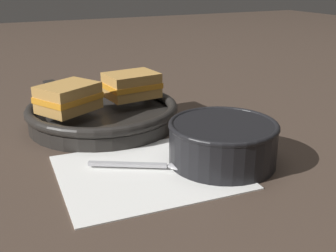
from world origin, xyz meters
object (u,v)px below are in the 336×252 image
(soup_bowl, at_px, (223,140))
(skillet, at_px, (102,114))
(sandwich_near_right, at_px, (132,85))
(spoon, at_px, (170,166))
(sandwich_near_left, at_px, (68,98))

(soup_bowl, height_order, skillet, soup_bowl)
(skillet, distance_m, sandwich_near_right, 0.08)
(soup_bowl, distance_m, spoon, 0.09)
(soup_bowl, relative_size, spoon, 1.04)
(soup_bowl, relative_size, sandwich_near_left, 1.33)
(sandwich_near_left, bearing_deg, soup_bowl, -51.67)
(skillet, bearing_deg, sandwich_near_left, -163.70)
(skillet, bearing_deg, soup_bowl, -65.24)
(spoon, bearing_deg, skillet, 126.38)
(skillet, height_order, sandwich_near_left, sandwich_near_left)
(spoon, relative_size, skillet, 0.40)
(spoon, distance_m, skillet, 0.23)
(skillet, height_order, sandwich_near_right, sandwich_near_right)
(spoon, xyz_separation_m, skillet, (-0.03, 0.23, 0.01))
(spoon, bearing_deg, sandwich_near_right, 110.86)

